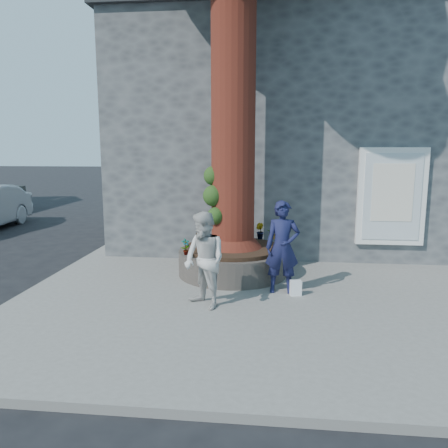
# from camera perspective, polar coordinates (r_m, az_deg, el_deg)

# --- Properties ---
(ground) EXTENTS (120.00, 120.00, 0.00)m
(ground) POSITION_cam_1_polar(r_m,az_deg,el_deg) (7.71, -6.26, -11.29)
(ground) COLOR black
(ground) RESTS_ON ground
(pavement) EXTENTS (9.00, 8.00, 0.12)m
(pavement) POSITION_cam_1_polar(r_m,az_deg,el_deg) (8.47, 5.31, -8.90)
(pavement) COLOR slate
(pavement) RESTS_ON ground
(yellow_line) EXTENTS (0.10, 30.00, 0.01)m
(yellow_line) POSITION_cam_1_polar(r_m,az_deg,el_deg) (9.67, -23.03, -7.62)
(yellow_line) COLOR yellow
(yellow_line) RESTS_ON ground
(stone_shop) EXTENTS (10.30, 8.30, 6.30)m
(stone_shop) POSITION_cam_1_polar(r_m,az_deg,el_deg) (14.25, 10.03, 11.22)
(stone_shop) COLOR #454749
(stone_shop) RESTS_ON ground
(planter) EXTENTS (2.30, 2.30, 0.60)m
(planter) POSITION_cam_1_polar(r_m,az_deg,el_deg) (9.36, 1.14, -4.78)
(planter) COLOR black
(planter) RESTS_ON pavement
(man) EXTENTS (0.63, 0.42, 1.72)m
(man) POSITION_cam_1_polar(r_m,az_deg,el_deg) (8.12, 7.64, -3.01)
(man) COLOR #15183C
(man) RESTS_ON pavement
(woman) EXTENTS (1.00, 0.99, 1.63)m
(woman) POSITION_cam_1_polar(r_m,az_deg,el_deg) (7.31, -2.57, -4.76)
(woman) COLOR beige
(woman) RESTS_ON pavement
(shopping_bag) EXTENTS (0.22, 0.16, 0.28)m
(shopping_bag) POSITION_cam_1_polar(r_m,az_deg,el_deg) (8.16, 9.35, -8.24)
(shopping_bag) COLOR white
(shopping_bag) RESTS_ON pavement
(plant_a) EXTENTS (0.21, 0.19, 0.32)m
(plant_a) POSITION_cam_1_polar(r_m,az_deg,el_deg) (8.55, -5.05, -2.99)
(plant_a) COLOR gray
(plant_a) RESTS_ON planter
(plant_b) EXTENTS (0.28, 0.28, 0.37)m
(plant_b) POSITION_cam_1_polar(r_m,az_deg,el_deg) (10.05, 4.68, -0.92)
(plant_b) COLOR gray
(plant_b) RESTS_ON planter
(plant_c) EXTENTS (0.23, 0.23, 0.29)m
(plant_c) POSITION_cam_1_polar(r_m,az_deg,el_deg) (10.15, -3.24, -1.02)
(plant_c) COLOR gray
(plant_c) RESTS_ON planter
(plant_d) EXTENTS (0.32, 0.32, 0.27)m
(plant_d) POSITION_cam_1_polar(r_m,az_deg,el_deg) (10.06, 6.40, -1.23)
(plant_d) COLOR gray
(plant_d) RESTS_ON planter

